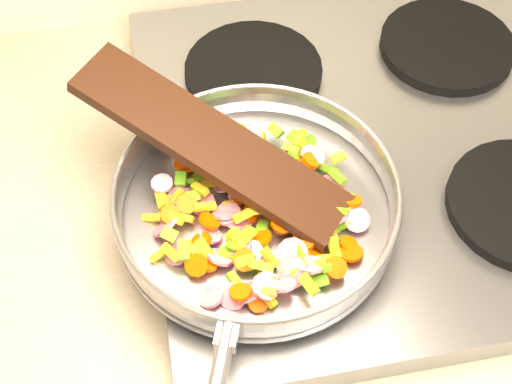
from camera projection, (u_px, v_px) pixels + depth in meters
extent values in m
cube|color=#939399|center=(377.00, 147.00, 0.94)|extent=(0.60, 0.60, 0.04)
cylinder|color=black|center=(297.00, 241.00, 0.82)|extent=(0.19, 0.19, 0.02)
cylinder|color=black|center=(253.00, 71.00, 0.98)|extent=(0.19, 0.19, 0.02)
cylinder|color=black|center=(447.00, 45.00, 1.01)|extent=(0.19, 0.19, 0.02)
cylinder|color=#9E9EA5|center=(256.00, 213.00, 0.83)|extent=(0.32, 0.32, 0.01)
torus|color=#9E9EA5|center=(256.00, 200.00, 0.81)|extent=(0.36, 0.36, 0.04)
torus|color=#9E9EA5|center=(256.00, 190.00, 0.79)|extent=(0.33, 0.33, 0.01)
cube|color=#9E9EA5|center=(227.00, 335.00, 0.70)|extent=(0.03, 0.04, 0.02)
cube|color=yellow|center=(268.00, 297.00, 0.75)|extent=(0.02, 0.02, 0.02)
cube|color=yellow|center=(282.00, 173.00, 0.83)|extent=(0.03, 0.01, 0.01)
cylinder|color=#F24900|center=(318.00, 211.00, 0.82)|extent=(0.03, 0.03, 0.01)
cube|color=yellow|center=(292.00, 168.00, 0.85)|extent=(0.03, 0.02, 0.02)
cylinder|color=#F24900|center=(197.00, 265.00, 0.77)|extent=(0.03, 0.03, 0.02)
cube|color=#62AF1B|center=(255.00, 264.00, 0.77)|extent=(0.02, 0.02, 0.02)
cube|color=yellow|center=(243.00, 216.00, 0.79)|extent=(0.03, 0.02, 0.01)
cylinder|color=#F24900|center=(310.00, 183.00, 0.84)|extent=(0.02, 0.02, 0.01)
cube|color=yellow|center=(242.00, 293.00, 0.76)|extent=(0.02, 0.01, 0.01)
cube|color=yellow|center=(205.00, 207.00, 0.81)|extent=(0.03, 0.01, 0.01)
cube|color=#62AF1B|center=(262.00, 246.00, 0.79)|extent=(0.02, 0.02, 0.02)
cylinder|color=#F24900|center=(288.00, 204.00, 0.82)|extent=(0.03, 0.03, 0.01)
cube|color=yellow|center=(265.00, 292.00, 0.74)|extent=(0.02, 0.01, 0.01)
cylinder|color=#F24900|center=(299.00, 168.00, 0.85)|extent=(0.03, 0.03, 0.02)
cube|color=yellow|center=(200.00, 144.00, 0.86)|extent=(0.02, 0.02, 0.01)
cylinder|color=#F24900|center=(170.00, 206.00, 0.82)|extent=(0.04, 0.03, 0.02)
cylinder|color=#F24900|center=(236.00, 181.00, 0.84)|extent=(0.03, 0.03, 0.01)
cube|color=#62AF1B|center=(209.00, 148.00, 0.85)|extent=(0.02, 0.02, 0.02)
cylinder|color=#F24900|center=(269.00, 175.00, 0.86)|extent=(0.03, 0.03, 0.02)
cube|color=yellow|center=(241.00, 151.00, 0.87)|extent=(0.02, 0.02, 0.01)
cube|color=yellow|center=(268.00, 283.00, 0.76)|extent=(0.03, 0.02, 0.01)
cube|color=#62AF1B|center=(192.00, 197.00, 0.82)|extent=(0.02, 0.02, 0.01)
cylinder|color=#F24900|center=(300.00, 166.00, 0.85)|extent=(0.03, 0.03, 0.02)
cylinder|color=#DD1546|center=(305.00, 193.00, 0.82)|extent=(0.03, 0.03, 0.03)
cube|color=yellow|center=(214.00, 154.00, 0.86)|extent=(0.03, 0.02, 0.02)
cube|color=#62AF1B|center=(195.00, 179.00, 0.85)|extent=(0.02, 0.02, 0.02)
cylinder|color=#DD1546|center=(313.00, 155.00, 0.85)|extent=(0.04, 0.04, 0.02)
cylinder|color=#DD1546|center=(243.00, 239.00, 0.79)|extent=(0.03, 0.04, 0.02)
cylinder|color=#DD1546|center=(240.00, 247.00, 0.79)|extent=(0.04, 0.03, 0.02)
cube|color=yellow|center=(175.00, 217.00, 0.80)|extent=(0.02, 0.02, 0.01)
cube|color=yellow|center=(232.00, 146.00, 0.86)|extent=(0.02, 0.01, 0.01)
cube|color=yellow|center=(207.00, 183.00, 0.85)|extent=(0.02, 0.02, 0.02)
cylinder|color=#DD1546|center=(177.00, 254.00, 0.79)|extent=(0.04, 0.04, 0.01)
cylinder|color=#DD1546|center=(293.00, 272.00, 0.76)|extent=(0.03, 0.04, 0.04)
cube|color=yellow|center=(235.00, 245.00, 0.79)|extent=(0.02, 0.02, 0.02)
cube|color=yellow|center=(184.00, 217.00, 0.81)|extent=(0.02, 0.02, 0.01)
cube|color=yellow|center=(200.00, 189.00, 0.82)|extent=(0.02, 0.02, 0.01)
cube|color=#62AF1B|center=(338.00, 177.00, 0.83)|extent=(0.02, 0.02, 0.01)
cylinder|color=#F24900|center=(244.00, 260.00, 0.77)|extent=(0.03, 0.03, 0.02)
cylinder|color=#DD1546|center=(243.00, 142.00, 0.88)|extent=(0.05, 0.04, 0.02)
cylinder|color=#DD1546|center=(265.00, 287.00, 0.74)|extent=(0.03, 0.04, 0.02)
cylinder|color=#F24900|center=(282.00, 222.00, 0.80)|extent=(0.04, 0.04, 0.01)
cylinder|color=#F24900|center=(208.00, 264.00, 0.78)|extent=(0.03, 0.03, 0.01)
cube|color=#62AF1B|center=(260.00, 153.00, 0.85)|extent=(0.02, 0.03, 0.01)
cylinder|color=#F24900|center=(170.00, 214.00, 0.80)|extent=(0.03, 0.03, 0.01)
cylinder|color=#F24900|center=(265.00, 289.00, 0.76)|extent=(0.03, 0.03, 0.01)
cube|color=#62AF1B|center=(181.00, 179.00, 0.84)|extent=(0.02, 0.02, 0.01)
cube|color=#62AF1B|center=(302.00, 143.00, 0.87)|extent=(0.02, 0.02, 0.01)
cube|color=yellow|center=(264.00, 195.00, 0.84)|extent=(0.01, 0.02, 0.01)
cylinder|color=#DD1546|center=(242.00, 195.00, 0.83)|extent=(0.05, 0.04, 0.03)
cylinder|color=#F24900|center=(263.00, 197.00, 0.81)|extent=(0.04, 0.03, 0.02)
cube|color=yellow|center=(237.00, 239.00, 0.78)|extent=(0.02, 0.03, 0.02)
cube|color=#62AF1B|center=(341.00, 225.00, 0.81)|extent=(0.02, 0.01, 0.01)
cylinder|color=#F24900|center=(315.00, 253.00, 0.79)|extent=(0.03, 0.03, 0.02)
cube|color=#62AF1B|center=(246.00, 260.00, 0.77)|extent=(0.02, 0.01, 0.02)
cube|color=#62AF1B|center=(323.00, 266.00, 0.76)|extent=(0.02, 0.02, 0.01)
cylinder|color=#DD1546|center=(233.00, 296.00, 0.75)|extent=(0.04, 0.04, 0.03)
cylinder|color=#DD1546|center=(162.00, 183.00, 0.82)|extent=(0.03, 0.03, 0.01)
cylinder|color=#DD1546|center=(203.00, 142.00, 0.86)|extent=(0.04, 0.04, 0.03)
cube|color=yellow|center=(300.00, 138.00, 0.86)|extent=(0.02, 0.02, 0.01)
cube|color=yellow|center=(162.00, 199.00, 0.82)|extent=(0.01, 0.03, 0.01)
cylinder|color=#F24900|center=(210.00, 221.00, 0.80)|extent=(0.03, 0.03, 0.02)
cube|color=yellow|center=(297.00, 201.00, 0.82)|extent=(0.02, 0.02, 0.02)
cylinder|color=#F24900|center=(187.00, 204.00, 0.81)|extent=(0.03, 0.03, 0.01)
cube|color=#62AF1B|center=(339.00, 209.00, 0.80)|extent=(0.02, 0.02, 0.01)
cube|color=#62AF1B|center=(303.00, 240.00, 0.79)|extent=(0.02, 0.02, 0.02)
cube|color=yellow|center=(312.00, 214.00, 0.82)|extent=(0.02, 0.02, 0.01)
cube|color=#62AF1B|center=(323.00, 204.00, 0.82)|extent=(0.02, 0.02, 0.01)
cylinder|color=#F24900|center=(348.00, 243.00, 0.80)|extent=(0.03, 0.03, 0.01)
cube|color=yellow|center=(332.00, 231.00, 0.80)|extent=(0.02, 0.02, 0.01)
cube|color=yellow|center=(346.00, 203.00, 0.81)|extent=(0.02, 0.03, 0.01)
cylinder|color=#F24900|center=(282.00, 226.00, 0.81)|extent=(0.03, 0.03, 0.01)
cube|color=yellow|center=(176.00, 204.00, 0.83)|extent=(0.03, 0.02, 0.01)
cylinder|color=#F24900|center=(248.00, 141.00, 0.89)|extent=(0.03, 0.04, 0.02)
cube|color=yellow|center=(303.00, 147.00, 0.86)|extent=(0.01, 0.02, 0.02)
cylinder|color=#F24900|center=(243.00, 194.00, 0.83)|extent=(0.03, 0.03, 0.03)
cube|color=#62AF1B|center=(322.00, 221.00, 0.81)|extent=(0.02, 0.01, 0.01)
cylinder|color=#F24900|center=(182.00, 163.00, 0.86)|extent=(0.03, 0.03, 0.01)
cylinder|color=#DD1546|center=(210.00, 235.00, 0.80)|extent=(0.04, 0.04, 0.02)
cylinder|color=#DD1546|center=(275.00, 194.00, 0.83)|extent=(0.05, 0.05, 0.01)
cube|color=yellow|center=(177.00, 197.00, 0.82)|extent=(0.02, 0.02, 0.02)
cube|color=yellow|center=(261.00, 160.00, 0.84)|extent=(0.03, 0.02, 0.01)
cube|color=yellow|center=(335.00, 242.00, 0.78)|extent=(0.01, 0.02, 0.02)
cube|color=#62AF1B|center=(276.00, 130.00, 0.88)|extent=(0.02, 0.02, 0.01)
cube|color=yellow|center=(257.00, 211.00, 0.80)|extent=(0.02, 0.01, 0.01)
cylinder|color=#DD1546|center=(357.00, 220.00, 0.80)|extent=(0.04, 0.04, 0.02)
cylinder|color=#DD1546|center=(216.00, 155.00, 0.85)|extent=(0.04, 0.04, 0.02)
cube|color=#62AF1B|center=(329.00, 169.00, 0.85)|extent=(0.02, 0.02, 0.02)
cylinder|color=#F24900|center=(253.00, 212.00, 0.82)|extent=(0.03, 0.03, 0.03)
cube|color=yellow|center=(260.00, 138.00, 0.88)|extent=(0.02, 0.02, 0.02)
cube|color=#62AF1B|center=(293.00, 135.00, 0.87)|extent=(0.02, 0.03, 0.02)
cylinder|color=#F24900|center=(291.00, 201.00, 0.82)|extent=(0.04, 0.04, 0.01)
cube|color=yellow|center=(338.00, 158.00, 0.85)|extent=(0.02, 0.02, 0.01)
cube|color=#62AF1B|center=(228.00, 131.00, 0.88)|extent=(0.02, 0.03, 0.02)
cube|color=#62AF1B|center=(236.00, 182.00, 0.84)|extent=(0.02, 0.02, 0.01)
cylinder|color=#DD1546|center=(254.00, 171.00, 0.84)|extent=(0.03, 0.03, 0.01)
cube|color=#62AF1B|center=(320.00, 282.00, 0.76)|extent=(0.02, 0.01, 0.02)
cylinder|color=#F24900|center=(275.00, 183.00, 0.83)|extent=(0.03, 0.03, 0.02)
cube|color=#62AF1B|center=(303.00, 253.00, 0.78)|extent=(0.01, 0.02, 0.01)
cylinder|color=#DD1546|center=(311.00, 265.00, 0.76)|extent=(0.04, 0.04, 0.02)
cube|color=yellow|center=(270.00, 258.00, 0.78)|extent=(0.02, 0.02, 0.02)
cylinder|color=#DD1546|center=(251.00, 138.00, 0.87)|extent=(0.04, 0.03, 0.02)
cylinder|color=#DD1546|center=(319.00, 190.00, 0.84)|extent=(0.04, 0.04, 0.01)
cylinder|color=#DD1546|center=(237.00, 222.00, 0.81)|extent=(0.04, 0.04, 0.03)
cylinder|color=#F24900|center=(311.00, 161.00, 0.84)|extent=(0.03, 0.03, 0.02)
cylinder|color=#F24900|center=(296.00, 151.00, 0.87)|extent=(0.03, 0.03, 0.02)
cube|color=yellow|center=(238.00, 235.00, 0.79)|extent=(0.03, 0.02, 0.02)
cylinder|color=#F24900|center=(333.00, 202.00, 0.82)|extent=(0.03, 0.03, 0.02)
cube|color=#62AF1B|center=(316.00, 162.00, 0.86)|extent=(0.02, 0.02, 0.01)
cylinder|color=#DD1546|center=(251.00, 252.00, 0.78)|extent=(0.03, 0.03, 0.01)
cylinder|color=#DD1546|center=(165.00, 226.00, 0.80)|extent=(0.04, 0.03, 0.04)
cylinder|color=#DD1546|center=(224.00, 184.00, 0.84)|extent=(0.04, 0.04, 0.01)
cylinder|color=#DD1546|center=(333.00, 215.00, 0.80)|extent=(0.05, 0.05, 0.02)
cylinder|color=#F24900|center=(351.00, 253.00, 0.78)|extent=(0.03, 0.03, 0.01)
cylinder|color=#DD1546|center=(298.00, 146.00, 0.87)|extent=(0.04, 0.03, 0.03)
cylinder|color=#DD1546|center=(203.00, 204.00, 0.83)|extent=(0.04, 0.04, 0.02)
cube|color=#62AF1B|center=(232.00, 148.00, 0.87)|extent=(0.02, 0.02, 0.02)
cube|color=#62AF1B|center=(199.00, 176.00, 0.85)|extent=(0.03, 0.03, 0.01)
cube|color=#62AF1B|center=(184.00, 250.00, 0.77)|extent=(0.02, 0.03, 0.01)
cylinder|color=#F24900|center=(336.00, 267.00, 0.76)|extent=(0.04, 0.03, 0.02)
cube|color=#62AF1B|center=(272.00, 206.00, 0.80)|extent=(0.02, 0.02, 0.02)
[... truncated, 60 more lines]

